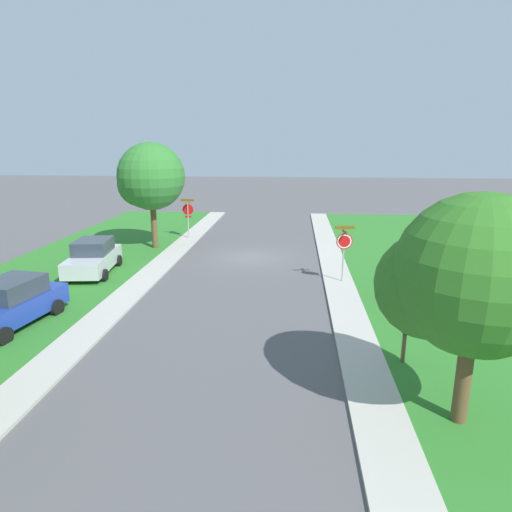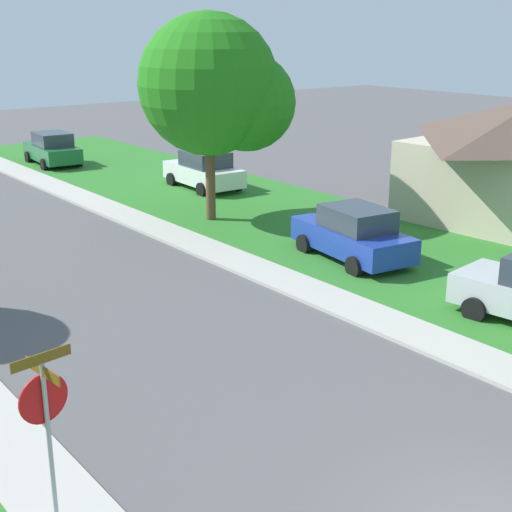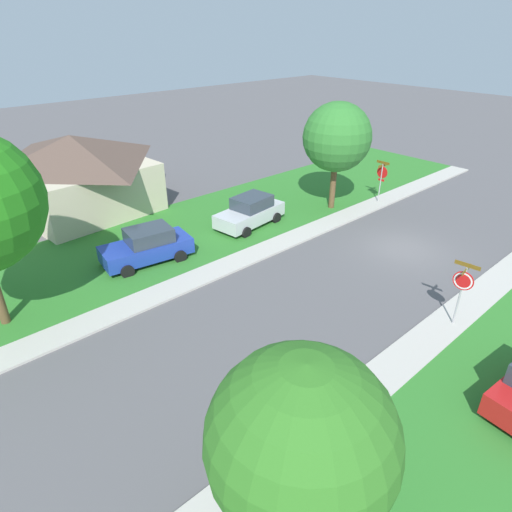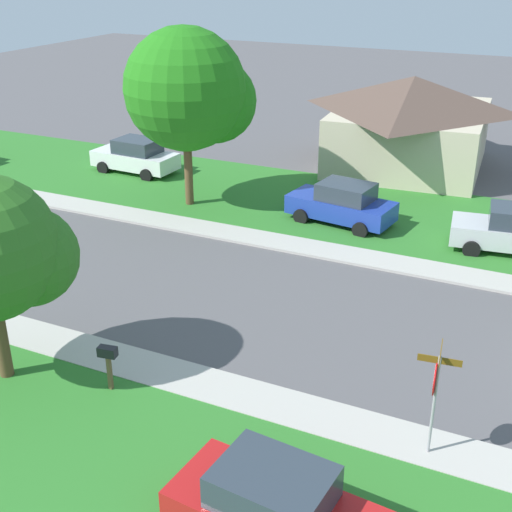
% 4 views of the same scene
% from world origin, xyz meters
% --- Properties ---
extents(ground_plane, '(120.00, 120.00, 0.00)m').
position_xyz_m(ground_plane, '(0.00, 0.00, 0.00)').
color(ground_plane, '#565456').
extents(sidewalk_east, '(1.40, 56.00, 0.10)m').
position_xyz_m(sidewalk_east, '(4.70, 12.00, 0.05)').
color(sidewalk_east, '#B7B2A8').
rests_on(sidewalk_east, ground).
extents(sidewalk_west, '(1.40, 56.00, 0.10)m').
position_xyz_m(sidewalk_west, '(-4.70, 12.00, 0.05)').
color(sidewalk_west, '#B7B2A8').
rests_on(sidewalk_west, ground).
extents(stop_sign_near_corner, '(0.92, 0.92, 2.77)m').
position_xyz_m(stop_sign_near_corner, '(4.77, -4.68, 1.88)').
color(stop_sign_near_corner, '#9E9EA3').
rests_on(stop_sign_near_corner, ground).
extents(stop_sign_far_corner, '(0.92, 0.92, 2.77)m').
position_xyz_m(stop_sign_far_corner, '(-4.87, 4.40, 1.89)').
color(stop_sign_far_corner, '#9E9EA3').
rests_on(stop_sign_far_corner, ground).
extents(car_blue_near_corner, '(2.49, 4.51, 1.76)m').
position_xyz_m(car_blue_near_corner, '(7.66, 10.63, 0.87)').
color(car_blue_near_corner, '#1E389E').
rests_on(car_blue_near_corner, ground).
extents(car_red_behind_trees, '(2.33, 4.45, 1.76)m').
position_xyz_m(car_red_behind_trees, '(-8.65, 6.36, 0.87)').
color(car_red_behind_trees, red).
rests_on(car_red_behind_trees, ground).
extents(car_silver_kerbside_mid, '(2.46, 4.50, 1.76)m').
position_xyz_m(car_silver_kerbside_mid, '(7.60, 4.00, 0.87)').
color(car_silver_kerbside_mid, silver).
rests_on(car_silver_kerbside_mid, ground).
extents(tree_sidewalk_near, '(4.38, 4.07, 6.54)m').
position_xyz_m(tree_sidewalk_near, '(6.41, -1.75, 4.37)').
color(tree_sidewalk_near, brown).
rests_on(tree_sidewalk_near, ground).
extents(tree_sidewalk_mid, '(3.93, 3.65, 5.56)m').
position_xyz_m(tree_sidewalk_mid, '(-6.34, 14.97, 3.60)').
color(tree_sidewalk_mid, brown).
rests_on(tree_sidewalk_mid, ground).
extents(mailbox, '(0.31, 0.51, 1.31)m').
position_xyz_m(mailbox, '(-5.90, 12.24, 1.01)').
color(mailbox, brown).
rests_on(mailbox, ground).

